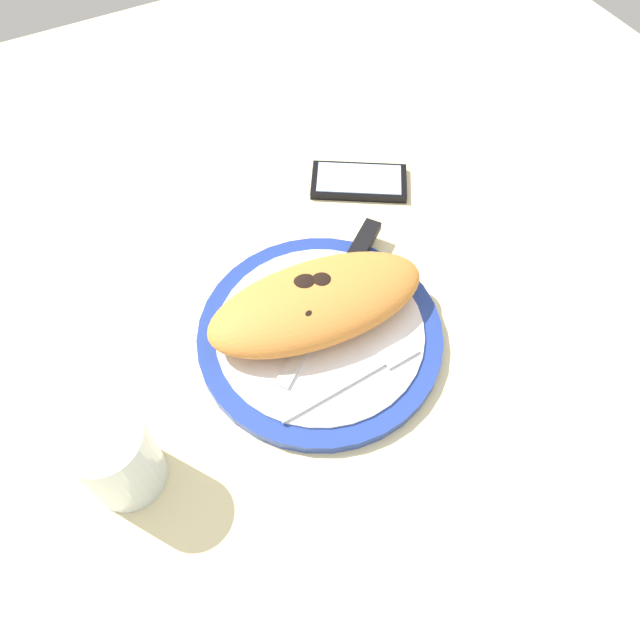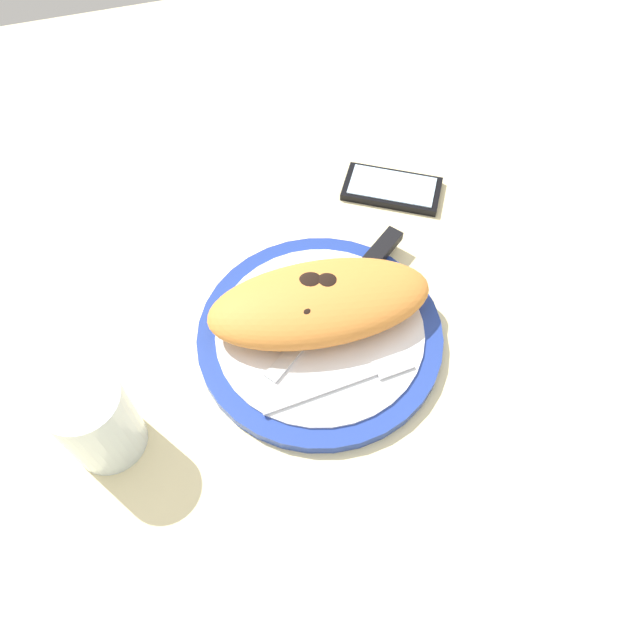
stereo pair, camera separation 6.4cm
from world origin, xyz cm
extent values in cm
cube|color=beige|center=(0.00, 0.00, -1.50)|extent=(150.00, 150.00, 3.00)
cylinder|color=#233D99|center=(0.00, 0.00, 0.71)|extent=(27.17, 27.17, 1.42)
cylinder|color=white|center=(0.00, 0.00, 1.57)|extent=(23.03, 23.03, 0.30)
ellipsoid|color=orange|center=(0.55, 1.83, 4.23)|extent=(25.35, 13.16, 5.01)
ellipsoid|color=black|center=(0.35, 3.21, 6.29)|extent=(3.98, 3.90, 1.05)
ellipsoid|color=black|center=(-1.29, -0.20, 6.16)|extent=(2.39, 2.01, 0.73)
ellipsoid|color=black|center=(1.62, 2.63, 6.32)|extent=(3.57, 3.46, 0.99)
cube|color=silver|center=(-2.22, -7.23, 1.92)|extent=(12.59, 1.85, 0.40)
cube|color=silver|center=(6.03, -6.60, 1.92)|extent=(4.16, 2.50, 0.40)
cube|color=silver|center=(-1.14, -0.42, 1.92)|extent=(12.35, 9.98, 0.40)
cube|color=black|center=(8.71, 7.12, 2.32)|extent=(9.54, 7.96, 1.20)
cube|color=black|center=(15.88, 19.07, 0.50)|extent=(14.16, 12.05, 1.00)
cube|color=silver|center=(15.88, 19.07, 1.08)|extent=(12.36, 10.43, 0.16)
cylinder|color=silver|center=(-23.69, -5.46, 4.98)|extent=(7.18, 7.18, 9.96)
cylinder|color=silver|center=(-23.69, -5.46, 2.33)|extent=(6.61, 6.61, 4.25)
camera|label=1|loc=(-16.18, -30.88, 57.13)|focal=33.45mm
camera|label=2|loc=(-10.29, -33.31, 57.13)|focal=33.45mm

